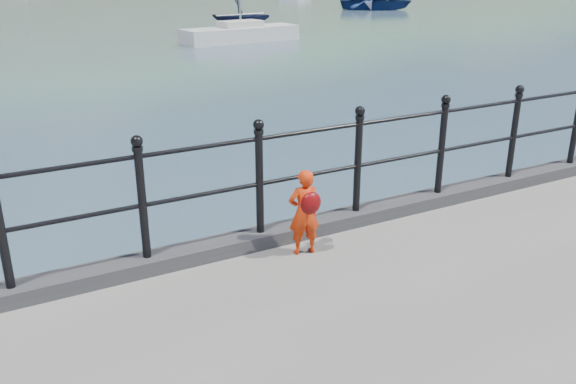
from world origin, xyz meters
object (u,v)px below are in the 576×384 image
child (305,212)px  launch_blue (376,2)px  sailboat_near (241,34)px  launch_navy (241,15)px  railing (311,161)px

child → launch_blue: child is taller
sailboat_near → launch_navy: bearing=59.5°
child → launch_blue: (28.12, 37.00, -0.86)m
railing → child: railing is taller
railing → launch_navy: 29.85m
railing → launch_blue: 45.99m
launch_blue → launch_navy: launch_navy is taller
child → railing: bearing=-117.9°
child → sailboat_near: sailboat_near is taller
railing → launch_blue: size_ratio=3.13×
launch_navy → sailboat_near: size_ratio=0.40×
railing → launch_navy: railing is taller
launch_blue → launch_navy: (-16.15, -9.14, 0.26)m
launch_navy → railing: bearing=-169.0°
launch_navy → child: bearing=-169.2°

